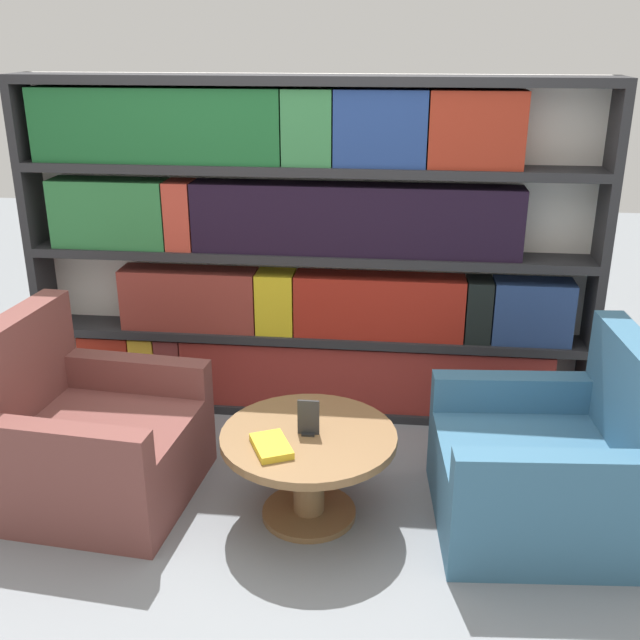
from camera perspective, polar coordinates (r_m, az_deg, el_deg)
ground_plane at (r=3.60m, az=-3.39°, el=-15.77°), size 14.00×14.00×0.00m
bookshelf at (r=4.29m, az=-1.16°, el=4.87°), size 3.25×0.30×1.95m
armchair_left at (r=3.87m, az=-17.30°, el=-8.78°), size 0.97×0.94×0.91m
armchair_right at (r=3.64m, az=17.02°, el=-10.75°), size 0.97×0.93×0.91m
coffee_table at (r=3.52m, az=-0.87°, el=-10.43°), size 0.81×0.81×0.44m
table_sign at (r=3.43m, az=-0.89°, el=-7.60°), size 0.10×0.06×0.17m
stray_book at (r=3.34m, az=-3.73°, el=-9.57°), size 0.23×0.27×0.03m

